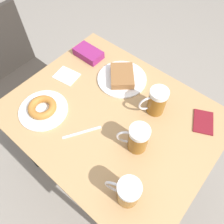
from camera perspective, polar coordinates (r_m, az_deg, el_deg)
The scene contains 12 objects.
ground_plane at distance 1.72m, azimuth -0.00°, elevation -14.30°, with size 8.00×8.00×0.00m, color gray.
table at distance 1.09m, azimuth -0.00°, elevation -2.55°, with size 0.78×0.97×0.75m.
chair at distance 1.64m, azimuth -23.95°, elevation 10.37°, with size 0.40×0.40×0.92m.
plate_with_cake at distance 1.16m, azimuth 2.63°, elevation 9.06°, with size 0.26×0.26×0.05m.
plate_with_donut at distance 1.08m, azimuth -17.63°, elevation 0.88°, with size 0.23×0.23×0.05m.
beer_mug_left at distance 0.90m, azimuth 6.65°, elevation -6.86°, with size 0.10×0.12×0.14m.
beer_mug_center at distance 0.82m, azimuth 4.06°, elevation -20.13°, with size 0.09×0.13×0.14m.
beer_mug_right at distance 1.01m, azimuth 11.53°, elevation 2.77°, with size 0.12×0.10×0.14m.
napkin_folded at distance 1.21m, azimuth -11.79°, elevation 9.24°, with size 0.12×0.13×0.00m.
fork at distance 0.99m, azimuth -7.86°, elevation -5.31°, with size 0.16×0.10×0.00m.
passport_near_edge at distance 1.10m, azimuth 22.74°, elevation -2.39°, with size 0.15×0.13×0.01m.
blue_pouch at distance 1.29m, azimuth -6.18°, elevation 15.01°, with size 0.10×0.16×0.04m.
Camera 1 is at (-0.43, -0.36, 1.63)m, focal length 35.00 mm.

